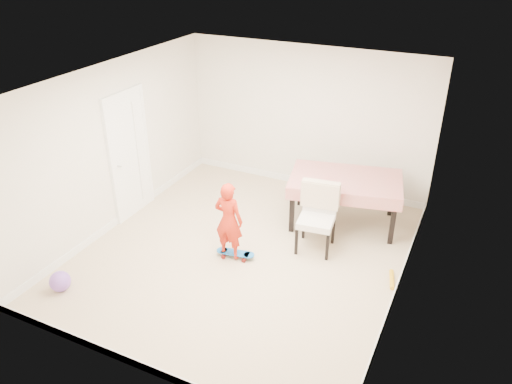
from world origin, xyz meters
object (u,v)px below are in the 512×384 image
at_px(dining_table, 344,201).
at_px(skateboard, 235,255).
at_px(child, 229,223).
at_px(dining_chair, 316,219).
at_px(balloon, 60,281).

xyz_separation_m(dining_table, skateboard, (-1.13, -1.63, -0.37)).
bearing_deg(child, dining_table, -127.01).
xyz_separation_m(dining_table, child, (-1.21, -1.66, 0.18)).
bearing_deg(dining_table, child, -138.45).
bearing_deg(dining_chair, dining_table, 73.30).
distance_m(dining_table, dining_chair, 0.93).
xyz_separation_m(skateboard, balloon, (-1.76, -1.67, 0.10)).
xyz_separation_m(dining_chair, child, (-1.05, -0.75, 0.07)).
bearing_deg(skateboard, dining_table, 46.04).
distance_m(dining_table, child, 2.06).
relative_size(dining_chair, balloon, 3.69).
relative_size(dining_chair, skateboard, 1.80).
bearing_deg(balloon, dining_table, 48.88).
bearing_deg(dining_table, balloon, -143.51).
xyz_separation_m(dining_chair, skateboard, (-0.97, -0.72, -0.47)).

